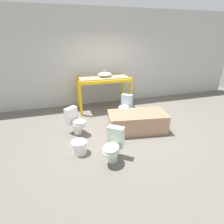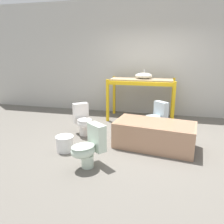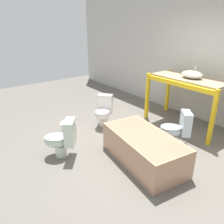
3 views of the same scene
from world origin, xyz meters
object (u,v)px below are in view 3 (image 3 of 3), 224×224
object	(u,v)px
sink_basin	(192,74)
toilet_near	(104,111)
bathtub_main	(144,146)
bucket_white	(69,129)
toilet_far	(61,139)
toilet_extra	(176,129)

from	to	relation	value
sink_basin	toilet_near	xyz separation A→B (m)	(-1.15, -1.47, -0.85)
bathtub_main	toilet_near	world-z (taller)	toilet_near
sink_basin	bathtub_main	world-z (taller)	sink_basin
bathtub_main	toilet_near	xyz separation A→B (m)	(-1.56, 0.29, 0.05)
sink_basin	bathtub_main	bearing A→B (deg)	-76.76
bathtub_main	bucket_white	size ratio (longest dim) A/B	4.80
toilet_far	bucket_white	world-z (taller)	toilet_far
sink_basin	toilet_far	size ratio (longest dim) A/B	0.66
sink_basin	toilet_near	bearing A→B (deg)	-127.97
sink_basin	toilet_extra	size ratio (longest dim) A/B	0.66
toilet_far	toilet_extra	xyz separation A→B (m)	(0.95, 1.88, 0.00)
sink_basin	toilet_far	bearing A→B (deg)	-101.45
toilet_far	bathtub_main	bearing A→B (deg)	84.52
bathtub_main	bucket_white	world-z (taller)	bathtub_main
sink_basin	bucket_white	xyz separation A→B (m)	(-1.19, -2.33, -1.03)
bucket_white	toilet_near	bearing A→B (deg)	87.37
bathtub_main	toilet_near	distance (m)	1.59
bathtub_main	bucket_white	xyz separation A→B (m)	(-1.60, -0.57, -0.13)
sink_basin	bathtub_main	size ratio (longest dim) A/B	0.28
toilet_extra	bucket_white	distance (m)	2.15
bathtub_main	toilet_extra	world-z (taller)	toilet_extra
toilet_near	toilet_extra	xyz separation A→B (m)	(1.54, 0.58, 0.00)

